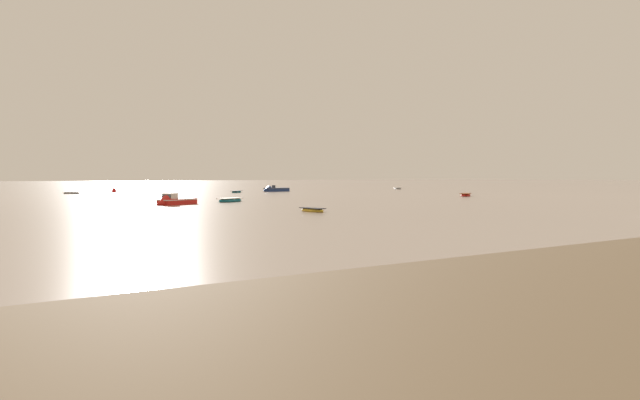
{
  "coord_description": "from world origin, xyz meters",
  "views": [
    {
      "loc": [
        -49.45,
        -22.59,
        3.43
      ],
      "look_at": [
        -7.85,
        41.74,
        0.21
      ],
      "focal_mm": 32.16,
      "sensor_mm": 36.0,
      "label": 1
    }
  ],
  "objects_px": {
    "rowboat_moored_0": "(237,192)",
    "rowboat_moored_2": "(230,200)",
    "rowboat_moored_5": "(398,188)",
    "channel_buoy": "(114,190)",
    "rowboat_moored_1": "(71,193)",
    "rowboat_moored_3": "(312,210)",
    "motorboat_moored_0": "(172,202)",
    "rowboat_moored_4": "(466,195)",
    "motorboat_moored_1": "(273,190)"
  },
  "relations": [
    {
      "from": "rowboat_moored_0",
      "to": "rowboat_moored_2",
      "type": "xyz_separation_m",
      "value": [
        -18.06,
        -37.49,
        0.04
      ]
    },
    {
      "from": "rowboat_moored_0",
      "to": "rowboat_moored_5",
      "type": "relative_size",
      "value": 0.81
    },
    {
      "from": "rowboat_moored_0",
      "to": "channel_buoy",
      "type": "xyz_separation_m",
      "value": [
        -20.16,
        17.74,
        0.31
      ]
    },
    {
      "from": "rowboat_moored_1",
      "to": "rowboat_moored_3",
      "type": "height_order",
      "value": "rowboat_moored_1"
    },
    {
      "from": "rowboat_moored_3",
      "to": "motorboat_moored_0",
      "type": "relative_size",
      "value": 0.55
    },
    {
      "from": "rowboat_moored_2",
      "to": "channel_buoy",
      "type": "distance_m",
      "value": 55.27
    },
    {
      "from": "rowboat_moored_0",
      "to": "rowboat_moored_5",
      "type": "height_order",
      "value": "rowboat_moored_5"
    },
    {
      "from": "rowboat_moored_3",
      "to": "rowboat_moored_4",
      "type": "bearing_deg",
      "value": 110.08
    },
    {
      "from": "motorboat_moored_1",
      "to": "rowboat_moored_5",
      "type": "distance_m",
      "value": 38.65
    },
    {
      "from": "rowboat_moored_3",
      "to": "rowboat_moored_5",
      "type": "distance_m",
      "value": 96.92
    },
    {
      "from": "rowboat_moored_0",
      "to": "rowboat_moored_1",
      "type": "distance_m",
      "value": 31.53
    },
    {
      "from": "motorboat_moored_1",
      "to": "channel_buoy",
      "type": "height_order",
      "value": "channel_buoy"
    },
    {
      "from": "rowboat_moored_1",
      "to": "rowboat_moored_4",
      "type": "xyz_separation_m",
      "value": [
        54.14,
        -49.76,
        0.04
      ]
    },
    {
      "from": "rowboat_moored_0",
      "to": "motorboat_moored_1",
      "type": "relative_size",
      "value": 0.54
    },
    {
      "from": "motorboat_moored_1",
      "to": "rowboat_moored_0",
      "type": "bearing_deg",
      "value": 13.33
    },
    {
      "from": "rowboat_moored_4",
      "to": "channel_buoy",
      "type": "bearing_deg",
      "value": -86.44
    },
    {
      "from": "rowboat_moored_1",
      "to": "rowboat_moored_4",
      "type": "distance_m",
      "value": 73.53
    },
    {
      "from": "rowboat_moored_3",
      "to": "rowboat_moored_5",
      "type": "height_order",
      "value": "rowboat_moored_5"
    },
    {
      "from": "rowboat_moored_2",
      "to": "rowboat_moored_5",
      "type": "xyz_separation_m",
      "value": [
        67.07,
        44.31,
        -0.02
      ]
    },
    {
      "from": "rowboat_moored_1",
      "to": "channel_buoy",
      "type": "xyz_separation_m",
      "value": [
        9.71,
        7.65,
        0.32
      ]
    },
    {
      "from": "rowboat_moored_0",
      "to": "rowboat_moored_5",
      "type": "distance_m",
      "value": 49.49
    },
    {
      "from": "motorboat_moored_0",
      "to": "channel_buoy",
      "type": "height_order",
      "value": "channel_buoy"
    },
    {
      "from": "rowboat_moored_1",
      "to": "rowboat_moored_2",
      "type": "bearing_deg",
      "value": 149.03
    },
    {
      "from": "rowboat_moored_1",
      "to": "rowboat_moored_2",
      "type": "distance_m",
      "value": 49.03
    },
    {
      "from": "rowboat_moored_1",
      "to": "rowboat_moored_4",
      "type": "bearing_deg",
      "value": -177.49
    },
    {
      "from": "rowboat_moored_4",
      "to": "rowboat_moored_3",
      "type": "bearing_deg",
      "value": -8.26
    },
    {
      "from": "rowboat_moored_2",
      "to": "rowboat_moored_4",
      "type": "relative_size",
      "value": 1.06
    },
    {
      "from": "rowboat_moored_0",
      "to": "rowboat_moored_2",
      "type": "relative_size",
      "value": 0.75
    },
    {
      "from": "motorboat_moored_1",
      "to": "rowboat_moored_4",
      "type": "distance_m",
      "value": 45.48
    },
    {
      "from": "rowboat_moored_2",
      "to": "motorboat_moored_0",
      "type": "xyz_separation_m",
      "value": [
        -9.18,
        -3.72,
        0.13
      ]
    },
    {
      "from": "rowboat_moored_1",
      "to": "rowboat_moored_2",
      "type": "relative_size",
      "value": 0.68
    },
    {
      "from": "rowboat_moored_5",
      "to": "rowboat_moored_3",
      "type": "bearing_deg",
      "value": 157.52
    },
    {
      "from": "rowboat_moored_2",
      "to": "rowboat_moored_5",
      "type": "height_order",
      "value": "rowboat_moored_2"
    },
    {
      "from": "motorboat_moored_1",
      "to": "rowboat_moored_1",
      "type": "bearing_deg",
      "value": -15.04
    },
    {
      "from": "motorboat_moored_0",
      "to": "rowboat_moored_5",
      "type": "height_order",
      "value": "motorboat_moored_0"
    },
    {
      "from": "rowboat_moored_4",
      "to": "channel_buoy",
      "type": "relative_size",
      "value": 1.92
    },
    {
      "from": "rowboat_moored_0",
      "to": "rowboat_moored_1",
      "type": "relative_size",
      "value": 1.11
    },
    {
      "from": "rowboat_moored_4",
      "to": "rowboat_moored_5",
      "type": "bearing_deg",
      "value": -152.2
    },
    {
      "from": "rowboat_moored_0",
      "to": "rowboat_moored_2",
      "type": "height_order",
      "value": "rowboat_moored_2"
    },
    {
      "from": "rowboat_moored_1",
      "to": "channel_buoy",
      "type": "relative_size",
      "value": 1.39
    },
    {
      "from": "rowboat_moored_5",
      "to": "rowboat_moored_0",
      "type": "bearing_deg",
      "value": 120.87
    },
    {
      "from": "rowboat_moored_0",
      "to": "motorboat_moored_1",
      "type": "distance_m",
      "value": 11.12
    },
    {
      "from": "motorboat_moored_0",
      "to": "rowboat_moored_1",
      "type": "bearing_deg",
      "value": -113.07
    },
    {
      "from": "motorboat_moored_0",
      "to": "motorboat_moored_1",
      "type": "height_order",
      "value": "motorboat_moored_0"
    },
    {
      "from": "rowboat_moored_1",
      "to": "motorboat_moored_1",
      "type": "distance_m",
      "value": 40.87
    },
    {
      "from": "motorboat_moored_1",
      "to": "channel_buoy",
      "type": "xyz_separation_m",
      "value": [
        -30.66,
        14.06,
        0.16
      ]
    },
    {
      "from": "rowboat_moored_0",
      "to": "rowboat_moored_4",
      "type": "distance_m",
      "value": 46.5
    },
    {
      "from": "motorboat_moored_0",
      "to": "rowboat_moored_4",
      "type": "distance_m",
      "value": 51.54
    },
    {
      "from": "motorboat_moored_1",
      "to": "channel_buoy",
      "type": "distance_m",
      "value": 33.73
    },
    {
      "from": "rowboat_moored_1",
      "to": "rowboat_moored_2",
      "type": "height_order",
      "value": "rowboat_moored_2"
    }
  ]
}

